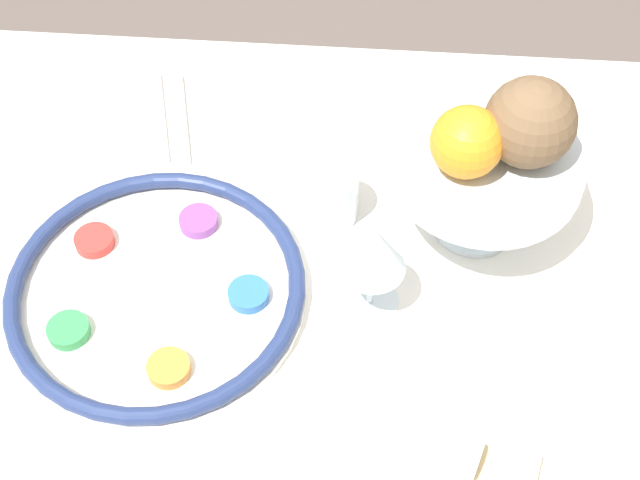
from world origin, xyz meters
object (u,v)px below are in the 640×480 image
orange_fruit (467,142)px  cup_near (331,195)px  fruit_stand (485,169)px  napkin_roll (402,437)px  coconut (530,122)px  seder_plate (156,289)px  wine_glass (377,252)px

orange_fruit → cup_near: (-0.15, 0.02, -0.13)m
fruit_stand → napkin_roll: (-0.08, -0.30, -0.08)m
fruit_stand → napkin_roll: fruit_stand is taller
coconut → seder_plate: bearing=-161.2°
cup_near → orange_fruit: bearing=-9.3°
wine_glass → coconut: (0.16, 0.13, 0.08)m
seder_plate → cup_near: cup_near is taller
seder_plate → fruit_stand: 0.41m
wine_glass → cup_near: size_ratio=1.84×
wine_glass → orange_fruit: 0.15m
orange_fruit → napkin_roll: (-0.05, -0.28, -0.14)m
coconut → fruit_stand: bearing=-172.7°
wine_glass → napkin_roll: (0.04, -0.18, -0.08)m
wine_glass → cup_near: wine_glass is taller
seder_plate → cup_near: 0.24m
wine_glass → coconut: 0.22m
wine_glass → cup_near: 0.15m
coconut → orange_fruit: bearing=-160.0°
orange_fruit → napkin_roll: size_ratio=0.48×
wine_glass → fruit_stand: size_ratio=0.61×
seder_plate → fruit_stand: bearing=20.0°
seder_plate → napkin_roll: napkin_roll is taller
seder_plate → cup_near: (0.19, 0.14, 0.02)m
napkin_roll → cup_near: cup_near is taller
wine_glass → coconut: size_ratio=1.34×
fruit_stand → seder_plate: bearing=-160.0°
orange_fruit → napkin_roll: orange_fruit is taller
seder_plate → napkin_roll: (0.29, -0.17, 0.01)m
wine_glass → cup_near: (-0.06, 0.13, -0.06)m
seder_plate → napkin_roll: bearing=-30.2°
fruit_stand → cup_near: fruit_stand is taller
napkin_roll → orange_fruit: bearing=79.1°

